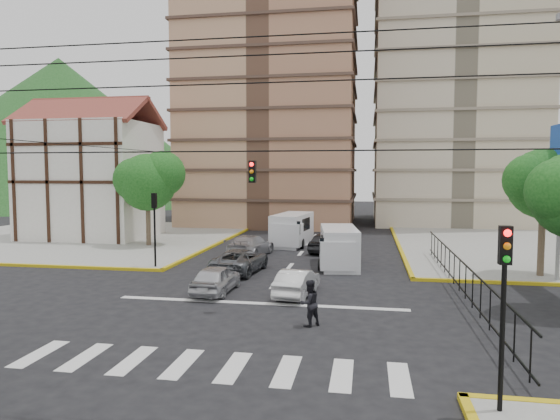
% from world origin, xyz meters
% --- Properties ---
extents(ground, '(160.00, 160.00, 0.00)m').
position_xyz_m(ground, '(0.00, 0.00, 0.00)').
color(ground, black).
rests_on(ground, ground).
extents(sidewalk_nw, '(26.00, 26.00, 0.15)m').
position_xyz_m(sidewalk_nw, '(-20.00, 20.00, 0.07)').
color(sidewalk_nw, gray).
rests_on(sidewalk_nw, ground).
extents(crosswalk_stripes, '(12.00, 2.40, 0.01)m').
position_xyz_m(crosswalk_stripes, '(0.00, -6.00, 0.01)').
color(crosswalk_stripes, silver).
rests_on(crosswalk_stripes, ground).
extents(stop_line, '(13.00, 0.40, 0.01)m').
position_xyz_m(stop_line, '(0.00, 1.20, 0.01)').
color(stop_line, silver).
rests_on(stop_line, ground).
extents(tower_tan, '(18.00, 16.00, 48.00)m').
position_xyz_m(tower_tan, '(-6.00, 36.00, 24.00)').
color(tower_tan, '#A67053').
rests_on(tower_tan, ground).
extents(tower_beige, '(17.00, 16.00, 48.00)m').
position_xyz_m(tower_beige, '(14.00, 40.00, 24.00)').
color(tower_beige, '#C3B494').
rests_on(tower_beige, ground).
extents(tudor_building, '(10.80, 8.05, 12.23)m').
position_xyz_m(tudor_building, '(-19.00, 20.00, 5.25)').
color(tudor_building, silver).
rests_on(tudor_building, ground).
extents(distant_hill, '(70.00, 70.00, 28.00)m').
position_xyz_m(distant_hill, '(-55.00, 70.00, 14.00)').
color(distant_hill, '#1A4818').
rests_on(distant_hill, ground).
extents(park_fence, '(0.10, 22.50, 1.66)m').
position_xyz_m(park_fence, '(9.00, 4.50, 0.00)').
color(park_fence, black).
rests_on(park_fence, ground).
extents(tree_park_c, '(4.65, 3.80, 7.25)m').
position_xyz_m(tree_park_c, '(14.09, 9.01, 5.34)').
color(tree_park_c, '#473828').
rests_on(tree_park_c, ground).
extents(tree_tudor, '(5.39, 4.40, 7.43)m').
position_xyz_m(tree_tudor, '(-11.90, 16.01, 5.22)').
color(tree_tudor, '#473828').
rests_on(tree_tudor, ground).
extents(traffic_light_se, '(0.28, 0.22, 4.40)m').
position_xyz_m(traffic_light_se, '(7.80, -7.80, 3.11)').
color(traffic_light_se, black).
rests_on(traffic_light_se, ground).
extents(traffic_light_nw, '(0.28, 0.22, 4.40)m').
position_xyz_m(traffic_light_nw, '(-7.80, 7.80, 3.11)').
color(traffic_light_nw, black).
rests_on(traffic_light_nw, ground).
extents(traffic_light_hanging, '(18.00, 9.12, 0.92)m').
position_xyz_m(traffic_light_hanging, '(0.00, -2.04, 5.90)').
color(traffic_light_hanging, black).
rests_on(traffic_light_hanging, ground).
extents(van_right_lane, '(2.73, 5.52, 2.38)m').
position_xyz_m(van_right_lane, '(2.97, 10.32, 1.16)').
color(van_right_lane, silver).
rests_on(van_right_lane, ground).
extents(van_left_lane, '(2.86, 5.79, 2.50)m').
position_xyz_m(van_left_lane, '(-1.20, 18.65, 1.21)').
color(van_left_lane, silver).
rests_on(van_left_lane, ground).
extents(car_silver_front_left, '(1.68, 4.01, 1.36)m').
position_xyz_m(car_silver_front_left, '(-2.47, 2.78, 0.68)').
color(car_silver_front_left, '#BBBCC0').
rests_on(car_silver_front_left, ground).
extents(car_white_front_right, '(1.81, 4.00, 1.27)m').
position_xyz_m(car_white_front_right, '(1.45, 2.85, 0.64)').
color(car_white_front_right, silver).
rests_on(car_white_front_right, ground).
extents(car_grey_mid_left, '(2.75, 5.14, 1.37)m').
position_xyz_m(car_grey_mid_left, '(-2.55, 7.74, 0.69)').
color(car_grey_mid_left, '#5B5E63').
rests_on(car_grey_mid_left, ground).
extents(car_silver_rear_left, '(2.78, 5.29, 1.46)m').
position_xyz_m(car_silver_rear_left, '(-3.25, 13.22, 0.73)').
color(car_silver_rear_left, '#ABABB0').
rests_on(car_silver_rear_left, ground).
extents(car_darkgrey_mid_right, '(2.44, 4.56, 1.47)m').
position_xyz_m(car_darkgrey_mid_right, '(1.67, 15.87, 0.74)').
color(car_darkgrey_mid_right, '#2A2B2D').
rests_on(car_darkgrey_mid_right, ground).
extents(car_white_rear_right, '(1.60, 4.38, 1.43)m').
position_xyz_m(car_white_rear_right, '(2.12, 20.75, 0.72)').
color(car_white_rear_right, white).
rests_on(car_white_rear_right, ground).
extents(pedestrian_crosswalk, '(1.08, 1.07, 1.75)m').
position_xyz_m(pedestrian_crosswalk, '(2.55, -1.64, 0.88)').
color(pedestrian_crosswalk, black).
rests_on(pedestrian_crosswalk, ground).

